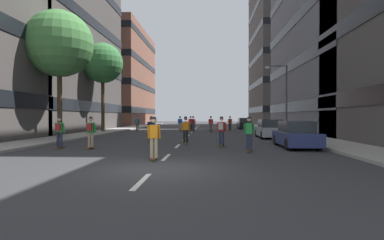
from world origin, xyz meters
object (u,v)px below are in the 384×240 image
Objects in this scene: skater_5 at (191,123)px; skater_8 at (151,128)px; parked_car_mid at (245,124)px; skater_2 at (221,129)px; skater_0 at (186,129)px; skater_1 at (180,123)px; street_tree_near at (103,63)px; skater_6 at (59,130)px; skater_3 at (193,123)px; streetlamp_right at (283,91)px; skater_12 at (211,123)px; parked_car_near at (269,129)px; parked_car_far at (296,135)px; skater_11 at (91,130)px; skater_7 at (249,132)px; skater_10 at (154,136)px; street_tree_mid at (59,44)px; skater_9 at (230,122)px; skater_4 at (137,122)px.

skater_5 is 1.00× the size of skater_8.
parked_car_mid is 25.06m from skater_2.
skater_0 and skater_1 have the same top height.
street_tree_near is at bearing 127.18° from skater_0.
skater_6 is (-6.74, -3.22, 0.03)m from skater_0.
skater_2 is at bearing 10.75° from skater_6.
skater_3 is 1.00× the size of skater_6.
streetlamp_right reaches higher than parked_car_mid.
skater_1 is 3.73m from skater_12.
parked_car_far is (0.00, -7.70, 0.00)m from parked_car_near.
parked_car_near is 2.47× the size of skater_11.
skater_5 is at bearing 140.45° from skater_12.
skater_8 is (-4.40, 1.21, 0.00)m from skater_2.
skater_1 and skater_3 have the same top height.
street_tree_near is (-16.35, 7.33, 6.75)m from parked_car_near.
streetlamp_right is 10.85m from skater_3.
skater_1 and skater_7 have the same top height.
skater_0 is at bearing -52.82° from street_tree_near.
skater_10 is (-0.47, -22.95, -0.03)m from skater_3.
streetlamp_right is (18.42, -3.01, -3.32)m from street_tree_near.
street_tree_mid reaches higher than parked_car_mid.
skater_5 is 1.00× the size of skater_10.
skater_6 is at bearing -174.46° from parked_car_far.
skater_6 is (-13.17, -26.41, 0.32)m from parked_car_mid.
skater_9 is at bearing 99.63° from parked_car_near.
skater_4 and skater_7 have the same top height.
parked_car_mid is 2.47× the size of skater_7.
skater_7 is (10.45, -20.51, -0.03)m from skater_4.
skater_5 and skater_12 have the same top height.
streetlamp_right is at bearing -31.51° from skater_1.
skater_3 is 1.82m from skater_5.
streetlamp_right is at bearing -9.29° from street_tree_near.
skater_11 is (-11.40, -9.03, 0.32)m from parked_car_near.
street_tree_near is 16.76m from skater_8.
street_tree_mid reaches higher than skater_1.
street_tree_mid is 5.46× the size of skater_6.
parked_car_far is at bearing 6.62° from skater_11.
parked_car_far is 2.47× the size of skater_11.
skater_3 and skater_6 have the same top height.
skater_9 is (14.08, 6.09, -6.44)m from street_tree_near.
skater_12 is at bearing -15.63° from skater_1.
parked_car_mid is 26.54m from street_tree_mid.
skater_7 is at bearing -75.32° from skater_1.
skater_8 is at bearing -103.89° from skater_12.
skater_12 is at bearing -6.39° from skater_4.
street_tree_mid reaches higher than parked_car_near.
street_tree_near is 12.08m from skater_5.
skater_7 is (13.43, -7.46, -6.31)m from street_tree_mid.
skater_0 is at bearing 33.33° from skater_11.
street_tree_near reaches higher than streetlamp_right.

